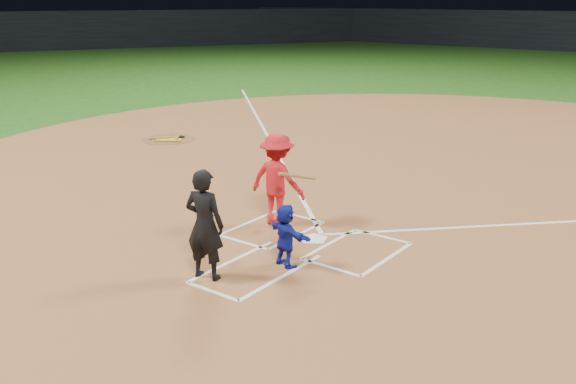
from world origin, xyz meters
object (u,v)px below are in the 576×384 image
Objects in this scene: catcher at (286,235)px; batter_at_plate at (277,179)px; home_plate at (313,239)px; umpire at (205,225)px; on_deck_circle at (169,139)px.

catcher is 2.16m from batter_at_plate.
catcher is (0.32, -1.29, 0.54)m from home_plate.
batter_at_plate is (-0.65, 2.76, 0.01)m from umpire.
umpire is 2.84m from batter_at_plate.
umpire is (-0.75, -1.17, 0.37)m from catcher.
umpire reaches higher than catcher.
home_plate is 9.84m from on_deck_circle.
home_plate is 1.44m from catcher.
on_deck_circle is 10.89m from umpire.
on_deck_circle is 0.92× the size of umpire.
home_plate is at bearing -59.93° from catcher.
on_deck_circle is at bearing -52.57° from umpire.
home_plate is at bearing -112.60° from umpire.
catcher reaches higher than on_deck_circle.
batter_at_plate is at bearing -28.78° from on_deck_circle.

